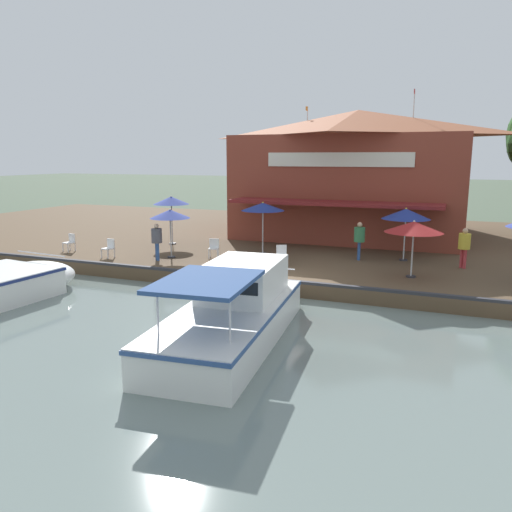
% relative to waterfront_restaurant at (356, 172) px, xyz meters
% --- Properties ---
extents(ground_plane, '(220.00, 220.00, 0.00)m').
position_rel_waterfront_restaurant_xyz_m(ground_plane, '(13.08, -0.80, -4.25)').
color(ground_plane, '#4C5B47').
extents(quay_deck, '(22.00, 56.00, 0.60)m').
position_rel_waterfront_restaurant_xyz_m(quay_deck, '(2.08, -0.80, -3.95)').
color(quay_deck, brown).
rests_on(quay_deck, ground).
extents(quay_edge_fender, '(0.20, 50.40, 0.10)m').
position_rel_waterfront_restaurant_xyz_m(quay_edge_fender, '(12.98, -0.80, -3.60)').
color(quay_edge_fender, '#2D2D33').
rests_on(quay_edge_fender, quay_deck).
extents(waterfront_restaurant, '(12.04, 12.82, 8.20)m').
position_rel_waterfront_restaurant_xyz_m(waterfront_restaurant, '(0.00, 0.00, 0.00)').
color(waterfront_restaurant, brown).
rests_on(waterfront_restaurant, quay_deck).
extents(patio_umbrella_far_corner, '(2.09, 2.09, 2.35)m').
position_rel_waterfront_restaurant_xyz_m(patio_umbrella_far_corner, '(7.35, 3.60, -1.57)').
color(patio_umbrella_far_corner, '#B7B7B7').
rests_on(patio_umbrella_far_corner, quay_deck).
extents(patio_umbrella_back_row, '(2.17, 2.17, 2.19)m').
position_rel_waterfront_restaurant_xyz_m(patio_umbrella_back_row, '(10.48, 4.18, -1.71)').
color(patio_umbrella_back_row, '#B7B7B7').
rests_on(patio_umbrella_back_row, quay_deck).
extents(patio_umbrella_mid_patio_left, '(2.01, 2.01, 2.47)m').
position_rel_waterfront_restaurant_xyz_m(patio_umbrella_mid_patio_left, '(8.26, -2.74, -1.41)').
color(patio_umbrella_mid_patio_left, '#B7B7B7').
rests_on(patio_umbrella_mid_patio_left, quay_deck).
extents(patio_umbrella_near_quay_edge, '(1.86, 1.86, 2.55)m').
position_rel_waterfront_restaurant_xyz_m(patio_umbrella_near_quay_edge, '(7.45, -8.14, -1.35)').
color(patio_umbrella_near_quay_edge, '#B7B7B7').
rests_on(patio_umbrella_near_quay_edge, quay_deck).
extents(patio_umbrella_mid_patio_right, '(1.80, 1.80, 2.24)m').
position_rel_waterfront_restaurant_xyz_m(patio_umbrella_mid_patio_right, '(10.59, -6.31, -1.65)').
color(patio_umbrella_mid_patio_right, '#B7B7B7').
rests_on(patio_umbrella_mid_patio_right, quay_deck).
extents(cafe_chair_mid_patio, '(0.52, 0.52, 0.85)m').
position_rel_waterfront_restaurant_xyz_m(cafe_chair_mid_patio, '(11.05, -11.71, -3.17)').
color(cafe_chair_mid_patio, white).
rests_on(cafe_chair_mid_patio, quay_deck).
extents(cafe_chair_far_corner_seat, '(0.60, 0.60, 0.85)m').
position_rel_waterfront_restaurant_xyz_m(cafe_chair_far_corner_seat, '(10.23, -1.11, -3.17)').
color(cafe_chair_far_corner_seat, white).
rests_on(cafe_chair_far_corner_seat, quay_deck).
extents(cafe_chair_under_first_umbrella, '(0.56, 0.56, 0.85)m').
position_rel_waterfront_restaurant_xyz_m(cafe_chair_under_first_umbrella, '(9.82, -4.53, -3.17)').
color(cafe_chair_under_first_umbrella, white).
rests_on(cafe_chair_under_first_umbrella, quay_deck).
extents(cafe_chair_facing_river, '(0.50, 0.50, 0.85)m').
position_rel_waterfront_restaurant_xyz_m(cafe_chair_facing_river, '(11.62, -8.96, -3.17)').
color(cafe_chair_facing_river, white).
rests_on(cafe_chair_facing_river, quay_deck).
extents(person_near_entrance, '(0.46, 0.46, 1.64)m').
position_rel_waterfront_restaurant_xyz_m(person_near_entrance, '(11.35, -6.56, -2.62)').
color(person_near_entrance, '#2D5193').
rests_on(person_near_entrance, quay_deck).
extents(person_at_quay_edge, '(0.47, 0.47, 1.67)m').
position_rel_waterfront_restaurant_xyz_m(person_at_quay_edge, '(8.04, 6.03, -2.60)').
color(person_at_quay_edge, '#B23338').
rests_on(person_at_quay_edge, quay_deck).
extents(person_mid_patio, '(0.48, 0.48, 1.69)m').
position_rel_waterfront_restaurant_xyz_m(person_mid_patio, '(7.91, 1.72, -2.59)').
color(person_mid_patio, '#2D5193').
rests_on(person_mid_patio, quay_deck).
extents(motorboat_distant_upstream, '(8.49, 3.23, 2.18)m').
position_rel_waterfront_restaurant_xyz_m(motorboat_distant_upstream, '(17.16, -0.05, -3.42)').
color(motorboat_distant_upstream, white).
rests_on(motorboat_distant_upstream, river_water).
extents(tree_behind_restaurant, '(3.76, 3.58, 6.84)m').
position_rel_waterfront_restaurant_xyz_m(tree_behind_restaurant, '(-5.55, -1.62, 1.30)').
color(tree_behind_restaurant, brown).
rests_on(tree_behind_restaurant, quay_deck).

